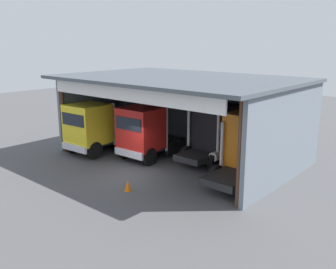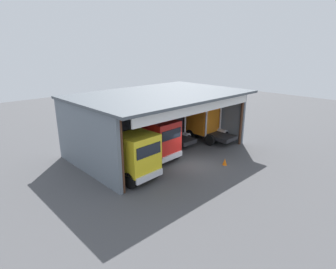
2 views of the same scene
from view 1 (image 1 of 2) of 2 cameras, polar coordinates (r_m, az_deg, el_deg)
name	(u,v)px [view 1 (image 1 of 2)]	position (r m, az deg, el deg)	size (l,w,h in m)	color
ground_plane	(132,175)	(21.60, -5.46, -6.09)	(80.00, 80.00, 0.00)	#4C4C4F
workshop_shed	(189,100)	(24.46, 3.25, 5.22)	(14.70, 9.96, 5.28)	slate
truck_yellow_left_bay	(92,127)	(25.62, -11.50, 1.06)	(2.78, 5.29, 3.41)	yellow
truck_red_center_bay	(144,132)	(23.85, -3.72, 0.34)	(2.71, 4.63, 3.75)	red
truck_black_center_left_bay	(215,132)	(23.63, 7.11, 0.45)	(2.60, 4.61, 3.64)	black
truck_orange_yard_outside	(252,146)	(20.53, 12.70, -1.72)	(2.72, 5.13, 3.71)	orange
oil_drum	(258,150)	(25.35, 13.58, -2.34)	(0.58, 0.58, 0.88)	#B21E19
tool_cart	(240,149)	(25.09, 10.86, -2.22)	(0.90, 0.60, 1.00)	red
traffic_cone	(128,186)	(19.29, -6.14, -7.73)	(0.36, 0.36, 0.56)	orange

